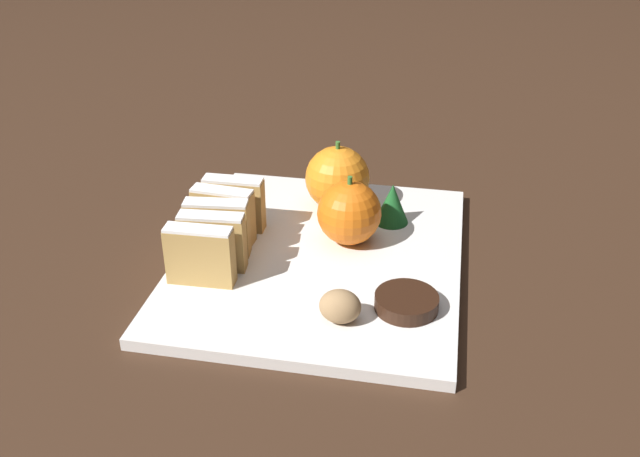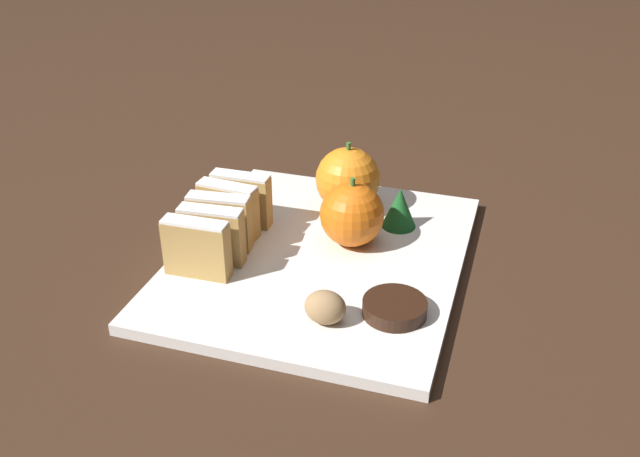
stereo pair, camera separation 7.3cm
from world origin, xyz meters
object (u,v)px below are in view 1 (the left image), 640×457
(orange_far, at_px, (340,178))
(walnut, at_px, (340,306))
(orange_near, at_px, (349,213))
(chocolate_cookie, at_px, (406,302))

(orange_far, xyz_separation_m, walnut, (0.04, -0.22, -0.02))
(orange_near, relative_size, orange_far, 0.93)
(walnut, relative_size, chocolate_cookie, 0.64)
(chocolate_cookie, bearing_deg, walnut, -152.51)
(orange_near, bearing_deg, orange_far, 106.44)
(walnut, bearing_deg, chocolate_cookie, 27.49)
(orange_near, distance_m, orange_far, 0.08)
(walnut, distance_m, chocolate_cookie, 0.06)
(orange_near, relative_size, walnut, 2.00)
(orange_near, xyz_separation_m, chocolate_cookie, (0.07, -0.11, -0.03))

